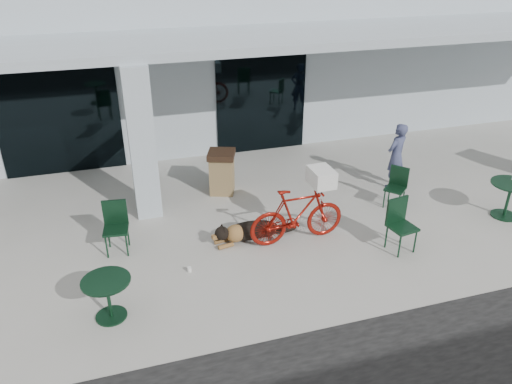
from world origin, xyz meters
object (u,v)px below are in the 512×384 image
object	(u,v)px
cafe_table_far	(508,200)
cafe_chair_far_b	(395,188)
bicycle	(297,215)
trash_receptacle	(222,172)
cafe_table_near	(109,299)
cafe_chair_far_a	(402,227)
person	(396,156)
dog	(250,230)
cafe_chair_near	(116,229)

from	to	relation	value
cafe_table_far	cafe_chair_far_b	bearing A→B (deg)	152.54
bicycle	trash_receptacle	size ratio (longest dim) A/B	1.89
cafe_chair_far_b	trash_receptacle	xyz separation A→B (m)	(-3.36, 1.74, 0.06)
cafe_table_near	cafe_table_far	size ratio (longest dim) A/B	0.90
cafe_table_near	cafe_chair_far_a	world-z (taller)	cafe_chair_far_a
cafe_table_far	person	xyz separation A→B (m)	(-1.51, 1.91, 0.38)
cafe_chair_far_b	dog	bearing A→B (deg)	-124.77
cafe_table_near	cafe_chair_far_a	bearing A→B (deg)	3.76
person	trash_receptacle	xyz separation A→B (m)	(-3.86, 0.87, -0.27)
dog	cafe_table_far	distance (m)	5.36
cafe_chair_far_b	cafe_table_far	bearing A→B (deg)	21.58
cafe_table_far	cafe_chair_far_a	world-z (taller)	cafe_chair_far_a
cafe_chair_far_b	trash_receptacle	world-z (taller)	trash_receptacle
person	trash_receptacle	world-z (taller)	person
cafe_table_far	cafe_chair_far_b	distance (m)	2.26
dog	person	distance (m)	4.04
cafe_table_near	cafe_chair_far_b	world-z (taller)	cafe_chair_far_b
cafe_chair_near	person	xyz separation A→B (m)	(6.26, 0.93, 0.28)
bicycle	cafe_chair_far_b	bearing A→B (deg)	-76.92
bicycle	cafe_chair_far_a	bearing A→B (deg)	-118.27
bicycle	cafe_chair_near	xyz separation A→B (m)	(-3.28, 0.60, -0.07)
dog	person	world-z (taller)	person
dog	cafe_chair_far_a	distance (m)	2.81
cafe_chair_far_b	trash_receptacle	bearing A→B (deg)	-158.32
bicycle	dog	size ratio (longest dim) A/B	1.47
bicycle	cafe_chair_far_a	xyz separation A→B (m)	(1.72, -0.86, -0.06)
dog	cafe_table_near	xyz separation A→B (m)	(-2.66, -1.50, 0.13)
cafe_table_near	cafe_chair_far_b	bearing A→B (deg)	17.29
cafe_chair_far_a	person	distance (m)	2.71
dog	cafe_chair_far_b	distance (m)	3.34
cafe_table_far	bicycle	bearing A→B (deg)	175.13
dog	cafe_chair_near	xyz separation A→B (m)	(-2.45, 0.30, 0.27)
cafe_table_near	bicycle	bearing A→B (deg)	18.98
cafe_chair_near	cafe_chair_far_a	world-z (taller)	cafe_chair_far_a
dog	cafe_chair_near	size ratio (longest dim) A/B	1.31
cafe_table_near	trash_receptacle	size ratio (longest dim) A/B	0.75
cafe_table_far	cafe_table_near	bearing A→B (deg)	-174.14
trash_receptacle	cafe_chair_far_a	bearing A→B (deg)	-51.40
cafe_chair_far_b	cafe_chair_far_a	bearing A→B (deg)	-67.70
bicycle	cafe_chair_far_b	size ratio (longest dim) A/B	2.13
cafe_chair_near	trash_receptacle	xyz separation A→B (m)	(2.40, 1.80, 0.01)
cafe_chair_far_b	trash_receptacle	size ratio (longest dim) A/B	0.89
cafe_table_far	trash_receptacle	xyz separation A→B (m)	(-5.37, 2.78, 0.11)
bicycle	trash_receptacle	world-z (taller)	bicycle
bicycle	cafe_table_near	bearing A→B (deg)	107.21
dog	cafe_chair_far_b	xyz separation A→B (m)	(3.31, 0.36, 0.23)
trash_receptacle	cafe_table_far	bearing A→B (deg)	-27.40
cafe_table_far	cafe_chair_far_a	bearing A→B (deg)	-170.26
bicycle	cafe_table_near	size ratio (longest dim) A/B	2.53
cafe_table_near	cafe_table_far	bearing A→B (deg)	5.86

